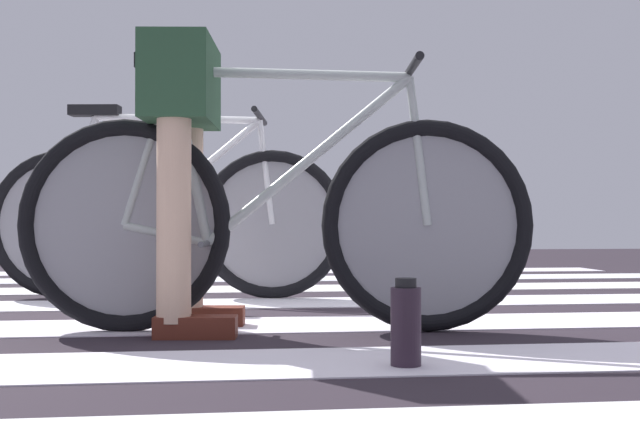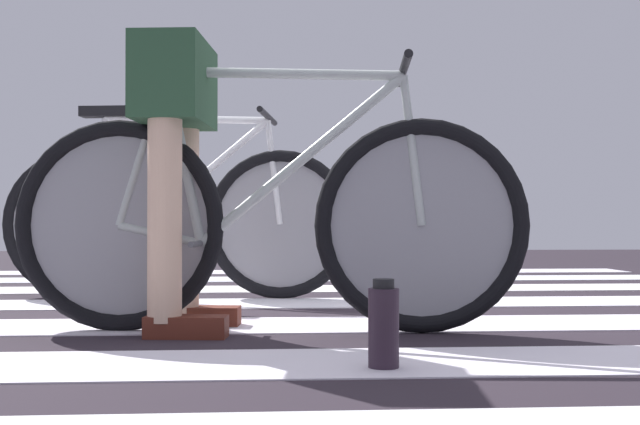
{
  "view_description": "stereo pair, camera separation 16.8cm",
  "coord_description": "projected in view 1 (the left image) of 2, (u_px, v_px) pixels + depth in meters",
  "views": [
    {
      "loc": [
        -0.27,
        -3.34,
        0.39
      ],
      "look_at": [
        0.11,
        -0.22,
        0.43
      ],
      "focal_mm": 44.92,
      "sensor_mm": 36.0,
      "label": 1
    },
    {
      "loc": [
        -0.1,
        -3.34,
        0.39
      ],
      "look_at": [
        0.11,
        -0.22,
        0.43
      ],
      "focal_mm": 44.92,
      "sensor_mm": 36.0,
      "label": 2
    }
  ],
  "objects": [
    {
      "name": "water_bottle",
      "position": [
        406.0,
        325.0,
        2.04
      ],
      "size": [
        0.08,
        0.08,
        0.23
      ],
      "color": "#2A1D2A",
      "rests_on": "ground"
    },
    {
      "name": "cyclist_1_of_2",
      "position": [
        183.0,
        144.0,
        2.69
      ],
      "size": [
        0.35,
        0.43,
        0.98
      ],
      "rotation": [
        0.0,
        0.0,
        -0.11
      ],
      "color": "beige",
      "rests_on": "ground"
    },
    {
      "name": "crosswalk_markings",
      "position": [
        285.0,
        303.0,
        3.62
      ],
      "size": [
        5.39,
        4.99,
        0.0
      ],
      "color": "silver",
      "rests_on": "ground"
    },
    {
      "name": "ground",
      "position": [
        288.0,
        313.0,
        3.34
      ],
      "size": [
        18.0,
        14.0,
        0.02
      ],
      "color": "#29212A"
    },
    {
      "name": "bicycle_2_of_2",
      "position": [
        166.0,
        219.0,
        3.86
      ],
      "size": [
        1.73,
        0.52,
        0.93
      ],
      "rotation": [
        0.0,
        0.0,
        -0.14
      ],
      "color": "black",
      "rests_on": "ground"
    },
    {
      "name": "bicycle_1_of_2",
      "position": [
        275.0,
        217.0,
        2.69
      ],
      "size": [
        1.73,
        0.52,
        0.93
      ],
      "rotation": [
        0.0,
        0.0,
        -0.11
      ],
      "color": "black",
      "rests_on": "ground"
    }
  ]
}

